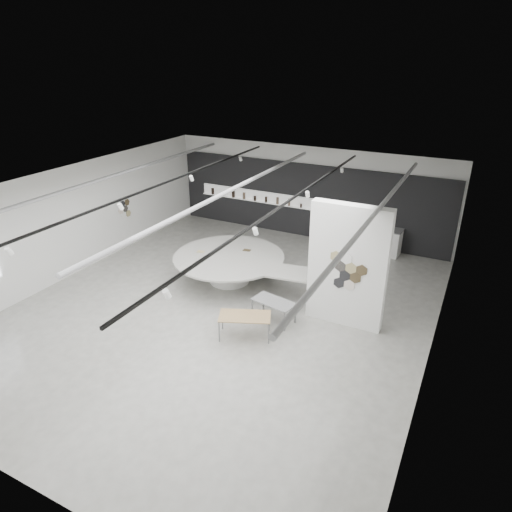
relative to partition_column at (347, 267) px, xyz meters
The scene contains 7 objects.
room 3.74m from the partition_column, 164.48° to the right, with size 12.02×14.02×3.82m.
back_wall_display 6.94m from the partition_column, 121.12° to the left, with size 11.80×0.27×3.10m.
partition_column is the anchor object (origin of this frame).
display_island 4.41m from the partition_column, 169.78° to the left, with size 5.18×4.26×0.96m.
sample_table_wood 3.18m from the partition_column, 138.52° to the right, with size 1.57×1.20×0.66m.
sample_table_stone 2.36m from the partition_column, 155.62° to the right, with size 1.35×0.86×0.64m.
kitchen_counter 5.70m from the partition_column, 93.63° to the left, with size 1.89×0.84×1.46m.
Camera 1 is at (6.41, -10.35, 7.27)m, focal length 32.00 mm.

